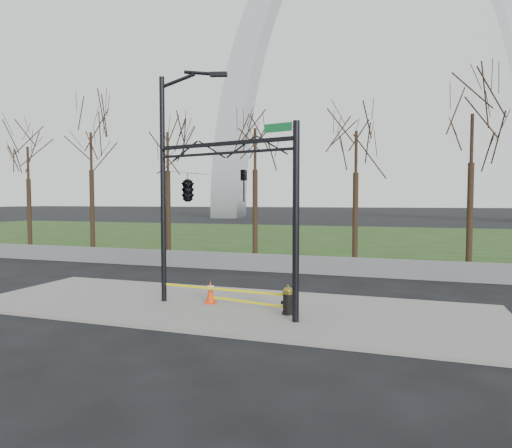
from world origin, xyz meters
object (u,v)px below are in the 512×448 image
(fire_hydrant, at_px, (288,301))
(street_light, at_px, (169,172))
(traffic_signal_mast, at_px, (206,187))
(traffic_cone, at_px, (210,292))

(fire_hydrant, height_order, street_light, street_light)
(fire_hydrant, relative_size, traffic_signal_mast, 0.15)
(traffic_cone, xyz_separation_m, street_light, (-1.49, -0.15, 4.20))
(traffic_signal_mast, bearing_deg, street_light, 172.44)
(traffic_cone, distance_m, street_light, 4.46)
(traffic_cone, bearing_deg, traffic_signal_mast, -75.11)
(street_light, bearing_deg, traffic_cone, -8.76)
(traffic_cone, height_order, traffic_signal_mast, traffic_signal_mast)
(fire_hydrant, xyz_separation_m, street_light, (-4.45, 0.46, 4.17))
(traffic_cone, xyz_separation_m, traffic_signal_mast, (0.20, -0.73, 3.66))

